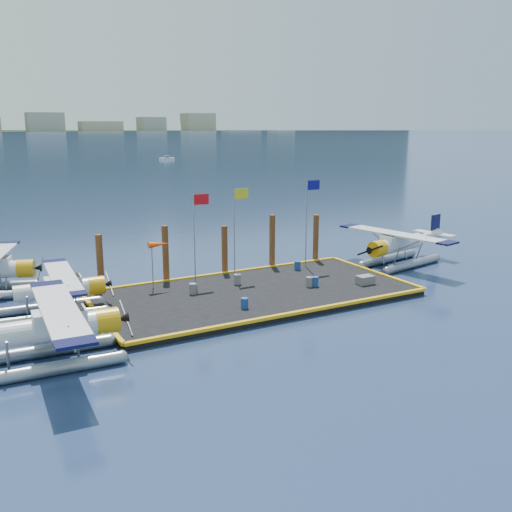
{
  "coord_description": "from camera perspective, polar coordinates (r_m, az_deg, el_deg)",
  "views": [
    {
      "loc": [
        -16.89,
        -31.13,
        10.95
      ],
      "look_at": [
        1.24,
        2.0,
        2.18
      ],
      "focal_mm": 40.0,
      "sensor_mm": 36.0,
      "label": 1
    }
  ],
  "objects": [
    {
      "name": "drum_2",
      "position": [
        38.12,
        5.91,
        -2.55
      ],
      "size": [
        0.46,
        0.46,
        0.65
      ],
      "primitive_type": "cylinder",
      "color": "navy",
      "rests_on": "dock"
    },
    {
      "name": "ground",
      "position": [
        37.07,
        -0.2,
        -4.11
      ],
      "size": [
        4000.0,
        4000.0,
        0.0
      ],
      "primitive_type": "plane",
      "color": "navy",
      "rests_on": "ground"
    },
    {
      "name": "drum_1",
      "position": [
        38.02,
        5.36,
        -2.59
      ],
      "size": [
        0.46,
        0.46,
        0.65
      ],
      "primitive_type": "cylinder",
      "color": "slate",
      "rests_on": "dock"
    },
    {
      "name": "far_backdrop",
      "position": [
        1787.19,
        -20.92,
        12.19
      ],
      "size": [
        3050.0,
        2050.0,
        810.0
      ],
      "color": "black",
      "rests_on": "ground"
    },
    {
      "name": "seaplane_b",
      "position": [
        35.16,
        -19.27,
        -3.47
      ],
      "size": [
        8.11,
        8.93,
        3.17
      ],
      "rotation": [
        0.0,
        0.0,
        -1.63
      ],
      "color": "gray",
      "rests_on": "ground"
    },
    {
      "name": "seaplane_d",
      "position": [
        46.03,
        13.99,
        0.92
      ],
      "size": [
        9.33,
        10.16,
        3.59
      ],
      "rotation": [
        0.0,
        0.0,
        1.77
      ],
      "color": "gray",
      "rests_on": "ground"
    },
    {
      "name": "flagpole_yellow",
      "position": [
        39.63,
        -1.93,
        3.72
      ],
      "size": [
        1.14,
        0.08,
        6.2
      ],
      "color": "gray",
      "rests_on": "dock"
    },
    {
      "name": "crate",
      "position": [
        39.18,
        10.86,
        -2.35
      ],
      "size": [
        1.15,
        0.76,
        0.57
      ],
      "primitive_type": "cube",
      "color": "slate",
      "rests_on": "dock"
    },
    {
      "name": "drum_5",
      "position": [
        38.42,
        -1.88,
        -2.35
      ],
      "size": [
        0.48,
        0.48,
        0.68
      ],
      "primitive_type": "cylinder",
      "color": "slate",
      "rests_on": "dock"
    },
    {
      "name": "flagpole_blue",
      "position": [
        42.6,
        5.3,
        4.56
      ],
      "size": [
        1.14,
        0.08,
        6.5
      ],
      "color": "gray",
      "rests_on": "dock"
    },
    {
      "name": "dock_bumpers",
      "position": [
        36.92,
        -0.2,
        -3.38
      ],
      "size": [
        20.25,
        10.25,
        0.18
      ],
      "primitive_type": null,
      "color": "#DFA10D",
      "rests_on": "dock"
    },
    {
      "name": "dock",
      "position": [
        37.01,
        -0.2,
        -3.81
      ],
      "size": [
        20.0,
        10.0,
        0.4
      ],
      "primitive_type": "cube",
      "color": "black",
      "rests_on": "ground"
    },
    {
      "name": "drum_3",
      "position": [
        33.49,
        -1.15,
        -4.73
      ],
      "size": [
        0.44,
        0.44,
        0.62
      ],
      "primitive_type": "cylinder",
      "color": "navy",
      "rests_on": "dock"
    },
    {
      "name": "piling_0",
      "position": [
        38.53,
        -15.31,
        -0.83
      ],
      "size": [
        0.44,
        0.44,
        4.0
      ],
      "primitive_type": "cylinder",
      "color": "#432013",
      "rests_on": "ground"
    },
    {
      "name": "flagpole_red",
      "position": [
        38.42,
        -5.93,
        3.18
      ],
      "size": [
        1.14,
        0.08,
        6.0
      ],
      "color": "gray",
      "rests_on": "dock"
    },
    {
      "name": "seaplane_a",
      "position": [
        28.05,
        -19.8,
        -7.25
      ],
      "size": [
        9.25,
        10.19,
        3.63
      ],
      "rotation": [
        0.0,
        0.0,
        -1.61
      ],
      "color": "gray",
      "rests_on": "ground"
    },
    {
      "name": "piling_3",
      "position": [
        43.23,
        1.63,
        1.32
      ],
      "size": [
        0.44,
        0.44,
        4.3
      ],
      "primitive_type": "cylinder",
      "color": "#432013",
      "rests_on": "ground"
    },
    {
      "name": "piling_4",
      "position": [
        45.37,
        6.0,
        1.63
      ],
      "size": [
        0.44,
        0.44,
        4.0
      ],
      "primitive_type": "cylinder",
      "color": "#432013",
      "rests_on": "ground"
    },
    {
      "name": "piling_1",
      "position": [
        39.73,
        -9.02,
        0.04
      ],
      "size": [
        0.44,
        0.44,
        4.2
      ],
      "primitive_type": "cylinder",
      "color": "#432013",
      "rests_on": "ground"
    },
    {
      "name": "windsock",
      "position": [
        37.68,
        -9.72,
        1.06
      ],
      "size": [
        1.4,
        0.44,
        3.12
      ],
      "color": "gray",
      "rests_on": "dock"
    },
    {
      "name": "drum_4",
      "position": [
        42.33,
        4.17,
        -0.94
      ],
      "size": [
        0.46,
        0.46,
        0.64
      ],
      "primitive_type": "cylinder",
      "color": "navy",
      "rests_on": "dock"
    },
    {
      "name": "drum_0",
      "position": [
        36.46,
        -6.33,
        -3.27
      ],
      "size": [
        0.48,
        0.48,
        0.68
      ],
      "primitive_type": "cylinder",
      "color": "slate",
      "rests_on": "dock"
    },
    {
      "name": "piling_2",
      "position": [
        41.45,
        -3.15,
        0.44
      ],
      "size": [
        0.44,
        0.44,
        3.8
      ],
      "primitive_type": "cylinder",
      "color": "#432013",
      "rests_on": "ground"
    }
  ]
}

